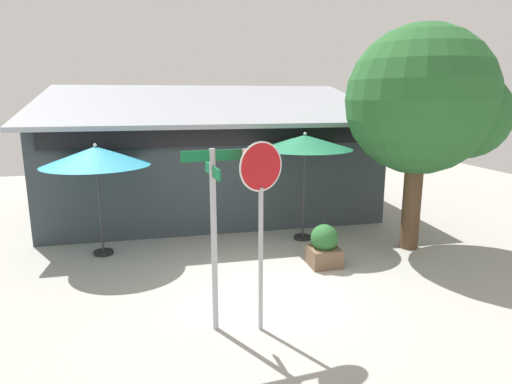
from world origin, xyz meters
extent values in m
cube|color=#9E9B93|center=(0.00, 0.00, -0.05)|extent=(28.00, 28.00, 0.10)
cube|color=#333D42|center=(-0.54, 5.81, 1.46)|extent=(9.25, 4.72, 2.91)
cube|color=#999EA8|center=(-0.54, 5.66, 3.36)|extent=(9.75, 5.34, 1.15)
cube|color=black|center=(-0.54, 3.40, 2.56)|extent=(8.65, 0.16, 0.44)
cylinder|color=#A8AAB2|center=(-1.37, -1.27, 1.41)|extent=(0.09, 0.09, 2.82)
cube|color=#116B38|center=(-1.37, -1.27, 2.72)|extent=(0.89, 0.11, 0.16)
cube|color=#116B38|center=(-1.37, -1.27, 2.50)|extent=(0.11, 0.89, 0.16)
cube|color=white|center=(-0.90, -1.23, 2.72)|extent=(0.06, 0.04, 0.16)
cylinder|color=#A8AAB2|center=(-0.69, -1.45, 1.13)|extent=(0.07, 0.07, 2.26)
cylinder|color=white|center=(-0.69, -1.45, 2.57)|extent=(0.69, 0.27, 0.73)
cylinder|color=red|center=(-0.69, -1.45, 2.57)|extent=(0.65, 0.27, 0.68)
cylinder|color=black|center=(-3.46, 2.57, 0.04)|extent=(0.44, 0.44, 0.08)
cylinder|color=#333335|center=(-3.46, 2.57, 1.06)|extent=(0.05, 0.05, 2.12)
cone|color=#2D99BC|center=(-3.46, 2.57, 2.28)|extent=(2.35, 2.35, 0.42)
sphere|color=silver|center=(-3.46, 2.57, 2.51)|extent=(0.08, 0.08, 0.08)
cylinder|color=black|center=(1.37, 2.59, 0.04)|extent=(0.44, 0.44, 0.08)
cylinder|color=#333335|center=(1.37, 2.59, 1.18)|extent=(0.05, 0.05, 2.35)
cone|color=#1E724C|center=(1.37, 2.59, 2.47)|extent=(2.33, 2.33, 0.34)
sphere|color=silver|center=(1.37, 2.59, 2.67)|extent=(0.08, 0.08, 0.08)
cylinder|color=brown|center=(3.65, 1.42, 1.11)|extent=(0.42, 0.42, 2.23)
sphere|color=#28602D|center=(3.65, 1.42, 3.47)|extent=(3.32, 3.32, 3.32)
sphere|color=#28602D|center=(4.56, 1.00, 3.14)|extent=(1.89, 1.89, 1.89)
cube|color=brown|center=(1.24, 0.81, 0.20)|extent=(0.64, 0.64, 0.40)
sphere|color=#28602D|center=(1.24, 0.81, 0.62)|extent=(0.59, 0.59, 0.59)
camera|label=1|loc=(-2.13, -7.43, 3.55)|focal=30.45mm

